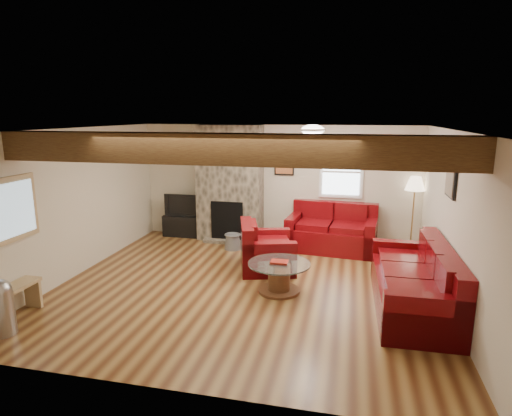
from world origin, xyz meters
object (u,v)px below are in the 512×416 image
at_px(coffee_table, 279,277).
at_px(floor_lamp, 415,188).
at_px(loveseat, 332,228).
at_px(sofa_three, 413,278).
at_px(tv_cabinet, 185,226).
at_px(armchair_red, 267,246).
at_px(television, 184,205).

height_order(coffee_table, floor_lamp, floor_lamp).
relative_size(loveseat, floor_lamp, 1.16).
xyz_separation_m(sofa_three, tv_cabinet, (-4.56, 2.77, -0.22)).
relative_size(sofa_three, coffee_table, 2.44).
distance_m(sofa_three, floor_lamp, 2.93).
bearing_deg(floor_lamp, armchair_red, -147.54).
bearing_deg(loveseat, sofa_three, -56.99).
bearing_deg(armchair_red, television, 37.05).
xyz_separation_m(coffee_table, floor_lamp, (2.26, 2.65, 1.06)).
xyz_separation_m(sofa_three, loveseat, (-1.26, 2.47, 0.01)).
bearing_deg(television, tv_cabinet, 0.00).
bearing_deg(sofa_three, television, -122.12).
height_order(sofa_three, television, television).
bearing_deg(armchair_red, sofa_three, -131.67).
relative_size(coffee_table, floor_lamp, 0.64).
bearing_deg(armchair_red, tv_cabinet, 37.05).
distance_m(loveseat, tv_cabinet, 3.33).
distance_m(tv_cabinet, floor_lamp, 5.00).
relative_size(loveseat, tv_cabinet, 1.84).
bearing_deg(floor_lamp, coffee_table, -130.53).
distance_m(sofa_three, television, 5.34).
height_order(sofa_three, floor_lamp, floor_lamp).
height_order(television, floor_lamp, floor_lamp).
xyz_separation_m(coffee_table, tv_cabinet, (-2.62, 2.63, -0.00)).
bearing_deg(floor_lamp, television, -179.77).
xyz_separation_m(armchair_red, floor_lamp, (2.65, 1.68, 0.87)).
relative_size(television, floor_lamp, 0.57).
height_order(sofa_three, loveseat, loveseat).
height_order(armchair_red, tv_cabinet, armchair_red).
height_order(armchair_red, television, television).
bearing_deg(armchair_red, floor_lamp, -73.86).
relative_size(loveseat, television, 2.03).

